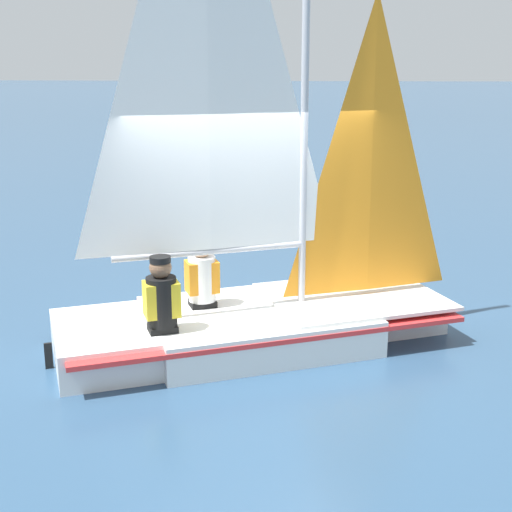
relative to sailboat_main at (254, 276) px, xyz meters
The scene contains 4 objects.
ground_plane 0.77m from the sailboat_main, 114.15° to the left, with size 260.00×260.00×0.00m, color #2D4C6B.
sailboat_main is the anchor object (origin of this frame).
sailor_helm 0.60m from the sailboat_main, 95.26° to the right, with size 0.40×0.42×1.16m.
sailor_crew 1.14m from the sailboat_main, 48.36° to the right, with size 0.40×0.42×1.16m.
Camera 1 is at (7.33, 0.73, 2.97)m, focal length 50.00 mm.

